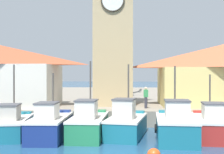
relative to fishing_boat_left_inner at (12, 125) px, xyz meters
The scene contains 10 objects.
quay_wharf 24.19m from the fishing_boat_left_inner, 76.43° to the left, with size 120.00×40.00×1.13m, color gray.
fishing_boat_left_inner is the anchor object (origin of this frame).
fishing_boat_mid_left 2.46m from the fishing_boat_left_inner, ahead, with size 2.04×5.05×3.79m.
fishing_boat_center 4.61m from the fishing_boat_left_inner, ahead, with size 2.06×5.00×4.51m.
fishing_boat_mid_right 6.84m from the fishing_boat_left_inner, ahead, with size 2.69×4.85×4.32m.
fishing_boat_right_inner 9.61m from the fishing_boat_left_inner, ahead, with size 2.42×4.88×4.19m.
fishing_boat_right_outer 11.78m from the fishing_boat_left_inner, ahead, with size 2.52×5.13×3.69m.
clock_tower 12.34m from the fishing_boat_left_inner, 54.45° to the left, with size 3.70×3.70×14.96m.
port_crane_near 22.64m from the fishing_boat_left_inner, 72.42° to the left, with size 2.00×10.71×18.74m.
dock_worker_near_tower 10.00m from the fishing_boat_left_inner, 33.69° to the left, with size 0.34×0.22×1.62m.
Camera 1 is at (1.31, -13.52, 3.69)m, focal length 50.00 mm.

